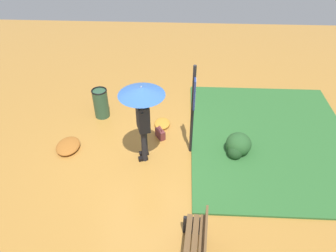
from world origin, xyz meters
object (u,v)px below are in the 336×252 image
object	(u,v)px
park_bench	(196,252)
person_with_umbrella	(142,105)
info_sign_post	(193,101)
trash_bin	(101,103)
handbag	(160,134)

from	to	relation	value
park_bench	person_with_umbrella	bearing A→B (deg)	-156.24
info_sign_post	park_bench	size ratio (longest dim) A/B	1.64
park_bench	trash_bin	bearing A→B (deg)	-149.55
handbag	park_bench	distance (m)	3.49
person_with_umbrella	trash_bin	distance (m)	2.45
info_sign_post	trash_bin	xyz separation A→B (m)	(-1.33, -2.44, -1.03)
person_with_umbrella	handbag	distance (m)	1.67
person_with_umbrella	info_sign_post	bearing A→B (deg)	108.50
trash_bin	info_sign_post	bearing A→B (deg)	61.42
person_with_umbrella	handbag	size ratio (longest dim) A/B	5.53
person_with_umbrella	info_sign_post	distance (m)	1.13
info_sign_post	trash_bin	world-z (taller)	info_sign_post
person_with_umbrella	info_sign_post	size ratio (longest dim) A/B	0.89
handbag	trash_bin	bearing A→B (deg)	-117.50
info_sign_post	trash_bin	bearing A→B (deg)	-118.58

